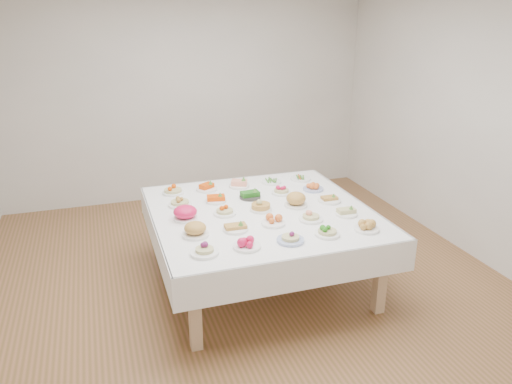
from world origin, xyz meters
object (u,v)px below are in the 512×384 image
object	(u,v)px
display_table	(261,217)
dish_24	(300,178)
dish_0	(204,247)
dish_12	(261,205)

from	to	relation	value
display_table	dish_24	size ratio (longest dim) A/B	9.13
dish_0	dish_12	size ratio (longest dim) A/B	1.09
dish_0	dish_24	bearing A→B (deg)	45.33
dish_12	display_table	bearing A→B (deg)	5.69
display_table	dish_0	bearing A→B (deg)	-134.76
display_table	dish_0	xyz separation A→B (m)	(-0.69, -0.70, 0.13)
dish_0	dish_24	distance (m)	1.98
dish_12	dish_24	bearing A→B (deg)	45.31
dish_0	dish_12	xyz separation A→B (m)	(0.69, 0.70, 0.00)
dish_0	dish_24	world-z (taller)	dish_0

